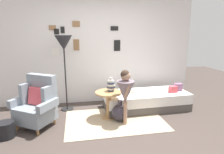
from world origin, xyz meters
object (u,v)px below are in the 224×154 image
Objects in this scene: vase_striped at (111,85)px; floor_lamp at (64,46)px; side_table at (109,100)px; magazine_basket at (6,130)px; daybed at (146,100)px; demijohn_near at (120,112)px; person_child at (125,90)px; armchair at (37,104)px; book_on_daybed at (130,92)px.

floor_lamp is at bearing 147.39° from vase_striped.
vase_striped reaches higher than side_table.
vase_striped is at bearing 13.93° from magazine_basket.
demijohn_near reaches higher than daybed.
person_child is (1.14, -0.93, -0.78)m from floor_lamp.
vase_striped is (0.06, 0.04, 0.29)m from side_table.
armchair is 1.37m from side_table.
armchair is 0.51× the size of daybed.
person_child reaches higher than daybed.
daybed reaches higher than magazine_basket.
vase_striped is 0.27× the size of person_child.
floor_lamp is (-0.87, 0.63, 1.05)m from side_table.
daybed is 2.22m from floor_lamp.
armchair is 3.35× the size of vase_striped.
vase_striped is at bearing 4.44° from armchair.
demijohn_near is 1.52× the size of magazine_basket.
vase_striped reaches higher than daybed.
side_table is 1.50m from floor_lamp.
book_on_daybed is at bearing 67.90° from person_child.
book_on_daybed is 2.55m from magazine_basket.
daybed is 3.37× the size of side_table.
vase_striped is at bearing -144.16° from book_on_daybed.
floor_lamp is (-0.92, 0.59, 0.76)m from vase_striped.
magazine_basket is at bearing -172.50° from demijohn_near.
demijohn_near is (-0.35, -0.56, -0.24)m from book_on_daybed.
vase_striped is 0.40m from person_child.
magazine_basket is (-2.78, -0.77, -0.06)m from daybed.
armchair is 1.68m from person_child.
daybed is at bearing 10.06° from armchair.
side_table reaches higher than book_on_daybed.
floor_lamp is 1.58× the size of person_child.
floor_lamp is (-1.81, 0.29, 1.25)m from daybed.
vase_striped is 0.57m from demijohn_near.
vase_striped is at bearing 126.45° from demijohn_near.
armchair is at bearing -176.88° from side_table.
demijohn_near is at bearing -3.28° from armchair.
person_child is at bearing 3.66° from magazine_basket.
magazine_basket is at bearing -142.43° from armchair.
daybed is at bearing 34.21° from demijohn_near.
armchair is 4.41× the size of book_on_daybed.
vase_striped is at bearing -32.61° from floor_lamp.
armchair is 2.36m from daybed.
demijohn_near is (0.20, -0.17, -0.23)m from side_table.
floor_lamp is 1.95m from magazine_basket.
armchair is at bearing -175.56° from vase_striped.
magazine_basket is (-1.84, -0.43, -0.26)m from side_table.
floor_lamp reaches higher than daybed.
book_on_daybed reaches higher than daybed.
daybed is at bearing 43.52° from person_child.
daybed is 1.14× the size of floor_lamp.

